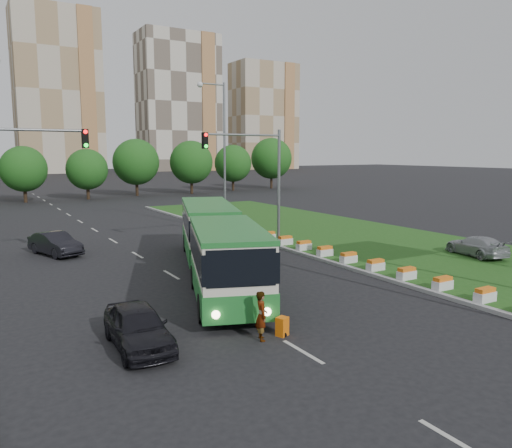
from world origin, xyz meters
TOP-DOWN VIEW (x-y plane):
  - ground at (0.00, 0.00)m, footprint 360.00×360.00m
  - grass_median at (13.00, 8.00)m, footprint 14.00×60.00m
  - median_kerb at (6.05, 8.00)m, footprint 0.30×60.00m
  - lane_markings at (-3.00, 20.00)m, footprint 0.20×100.00m
  - flower_planters at (6.70, 1.90)m, footprint 1.10×20.30m
  - traffic_mast_median at (4.78, 10.00)m, footprint 5.76×0.32m
  - traffic_mast_left at (-10.38, 9.00)m, footprint 5.76×0.32m
  - street_lamps at (-3.00, 10.00)m, footprint 36.00×60.00m
  - tree_line at (10.00, 55.00)m, footprint 120.00×8.00m
  - apartment_tower_ceast at (15.00, 150.00)m, footprint 25.00×15.00m
  - apartment_tower_east at (55.00, 150.00)m, footprint 27.00×15.00m
  - midrise_east at (90.00, 150.00)m, footprint 24.00×14.00m
  - articulated_bus at (-1.25, 4.80)m, footprint 2.79×17.92m
  - car_left_near at (-7.54, -2.91)m, footprint 1.90×4.33m
  - car_left_far at (-7.48, 14.66)m, footprint 2.92×4.67m
  - car_median at (14.78, 0.51)m, footprint 2.53×4.51m
  - pedestrian at (-3.63, -4.41)m, footprint 0.60×0.74m
  - shopping_trolley at (-2.78, -4.44)m, footprint 0.40×0.42m

SIDE VIEW (x-z plane):
  - ground at x=0.00m, z-range 0.00..0.00m
  - lane_markings at x=-3.00m, z-range -0.01..0.01m
  - grass_median at x=13.00m, z-range 0.00..0.15m
  - median_kerb at x=6.05m, z-range 0.00..0.18m
  - shopping_trolley at x=-2.78m, z-range 0.00..0.68m
  - flower_planters at x=6.70m, z-range 0.15..0.75m
  - car_left_near at x=-7.54m, z-range 0.00..1.45m
  - car_left_far at x=-7.48m, z-range 0.00..1.45m
  - car_median at x=14.78m, z-range 0.15..1.38m
  - pedestrian at x=-3.63m, z-range 0.00..1.75m
  - articulated_bus at x=-1.25m, z-range 0.33..3.28m
  - tree_line at x=10.00m, z-range 0.00..9.00m
  - traffic_mast_median at x=4.78m, z-range 1.35..9.35m
  - traffic_mast_left at x=-10.38m, z-range 1.35..9.35m
  - street_lamps at x=-3.00m, z-range 0.00..12.00m
  - midrise_east at x=90.00m, z-range 0.00..40.00m
  - apartment_tower_east at x=55.00m, z-range 0.00..47.00m
  - apartment_tower_ceast at x=15.00m, z-range 0.00..50.00m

